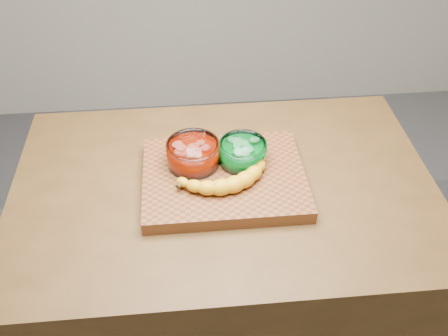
{
  "coord_description": "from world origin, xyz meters",
  "views": [
    {
      "loc": [
        -0.1,
        -1.03,
        1.87
      ],
      "look_at": [
        0.0,
        0.0,
        0.96
      ],
      "focal_mm": 40.0,
      "sensor_mm": 36.0,
      "label": 1
    }
  ],
  "objects": [
    {
      "name": "banana",
      "position": [
        -0.0,
        -0.02,
        0.96
      ],
      "size": [
        0.29,
        0.18,
        0.04
      ],
      "primitive_type": null,
      "color": "orange",
      "rests_on": "cutting_board"
    },
    {
      "name": "counter",
      "position": [
        0.0,
        0.0,
        0.45
      ],
      "size": [
        1.2,
        0.8,
        0.9
      ],
      "primitive_type": "cube",
      "color": "#4F3417",
      "rests_on": "ground"
    },
    {
      "name": "bowl_red",
      "position": [
        -0.08,
        0.05,
        0.97
      ],
      "size": [
        0.15,
        0.15,
        0.07
      ],
      "color": "white",
      "rests_on": "cutting_board"
    },
    {
      "name": "cutting_board",
      "position": [
        0.0,
        0.0,
        0.92
      ],
      "size": [
        0.45,
        0.35,
        0.04
      ],
      "primitive_type": "cube",
      "color": "brown",
      "rests_on": "counter"
    },
    {
      "name": "bowl_green",
      "position": [
        0.06,
        0.05,
        0.97
      ],
      "size": [
        0.14,
        0.14,
        0.06
      ],
      "color": "white",
      "rests_on": "cutting_board"
    }
  ]
}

